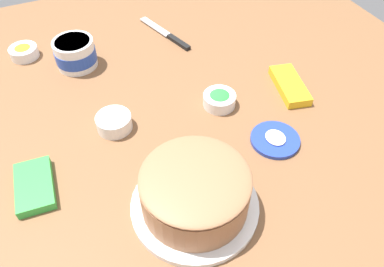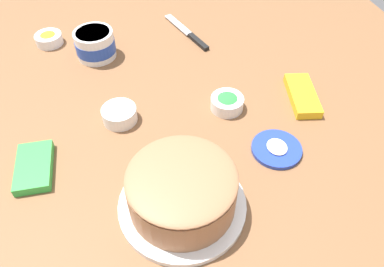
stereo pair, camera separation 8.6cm
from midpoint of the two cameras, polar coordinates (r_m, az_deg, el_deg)
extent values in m
plane|color=brown|center=(0.95, -2.78, 2.55)|extent=(1.54, 1.54, 0.00)
cylinder|color=white|center=(0.77, -2.79, -11.02)|extent=(0.26, 0.26, 0.01)
cylinder|color=brown|center=(0.74, -2.91, -9.31)|extent=(0.19, 0.19, 0.07)
cylinder|color=#9E6B47|center=(0.73, -2.92, -9.09)|extent=(0.21, 0.21, 0.08)
ellipsoid|color=#9E6B47|center=(0.70, -3.06, -7.01)|extent=(0.21, 0.21, 0.02)
cylinder|color=white|center=(1.15, -19.45, 11.34)|extent=(0.11, 0.11, 0.08)
cylinder|color=#2347B2|center=(1.15, -19.40, 11.18)|extent=(0.12, 0.12, 0.04)
cylinder|color=#9E6B47|center=(1.13, -19.89, 12.75)|extent=(0.10, 0.10, 0.01)
cylinder|color=#233DAD|center=(0.90, 9.89, -1.08)|extent=(0.12, 0.12, 0.01)
ellipsoid|color=white|center=(0.89, 9.95, -0.74)|extent=(0.05, 0.05, 0.01)
cube|color=silver|center=(1.28, -7.60, 15.74)|extent=(0.14, 0.06, 0.00)
cube|color=black|center=(1.20, -4.17, 13.63)|extent=(0.10, 0.04, 0.01)
cylinder|color=white|center=(1.25, -26.06, 10.97)|extent=(0.08, 0.08, 0.03)
cylinder|color=orange|center=(1.25, -26.11, 11.09)|extent=(0.07, 0.07, 0.01)
ellipsoid|color=orange|center=(1.25, -26.22, 11.34)|extent=(0.06, 0.06, 0.02)
cylinder|color=white|center=(0.96, 1.66, 5.00)|extent=(0.08, 0.08, 0.03)
cylinder|color=green|center=(0.96, 1.66, 5.23)|extent=(0.07, 0.07, 0.01)
ellipsoid|color=green|center=(0.96, 1.67, 5.54)|extent=(0.06, 0.06, 0.02)
cylinder|color=white|center=(0.93, -14.38, 1.52)|extent=(0.09, 0.09, 0.04)
cylinder|color=pink|center=(0.93, -14.36, 1.46)|extent=(0.07, 0.07, 0.01)
ellipsoid|color=pink|center=(0.93, -14.44, 1.76)|extent=(0.06, 0.06, 0.02)
cube|color=yellow|center=(1.04, 12.37, 7.05)|extent=(0.17, 0.10, 0.02)
cube|color=green|center=(0.88, -25.49, -7.39)|extent=(0.14, 0.08, 0.02)
camera|label=1|loc=(0.04, -92.87, -3.09)|focal=35.03mm
camera|label=2|loc=(0.04, 87.13, 3.09)|focal=35.03mm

